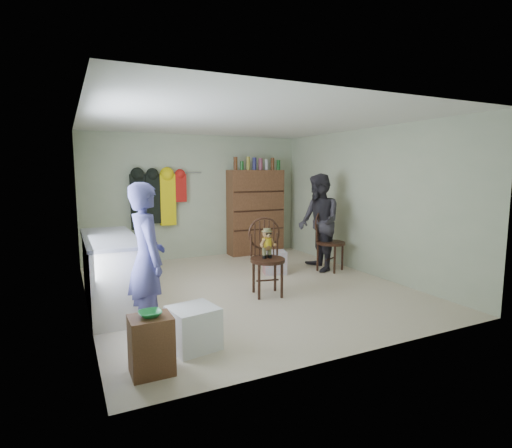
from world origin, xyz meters
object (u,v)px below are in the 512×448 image
counter (111,272)px  chair_front (266,251)px  chair_far (327,238)px  dresser (255,211)px

counter → chair_front: chair_front is taller
chair_far → dresser: dresser is taller
chair_far → dresser: bearing=77.5°
chair_far → counter: bearing=158.3°
dresser → counter: bearing=-144.3°
chair_front → dresser: dresser is taller
counter → dresser: dresser is taller
counter → chair_front: size_ratio=1.67×
counter → chair_front: 2.12m
counter → chair_front: (2.08, -0.40, 0.16)m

